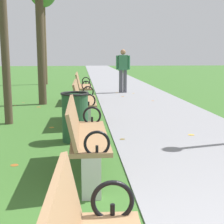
# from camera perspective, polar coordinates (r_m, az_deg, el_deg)

# --- Properties ---
(paved_walkway) EXTENTS (2.71, 44.00, 0.02)m
(paved_walkway) POSITION_cam_1_polar(r_m,az_deg,el_deg) (19.17, 0.34, 5.67)
(paved_walkway) COLOR gray
(paved_walkway) RESTS_ON ground
(park_bench_2) EXTENTS (0.47, 1.60, 0.90)m
(park_bench_2) POSITION_cam_1_polar(r_m,az_deg,el_deg) (4.07, -4.71, -4.09)
(park_bench_2) COLOR #93704C
(park_bench_2) RESTS_ON ground
(park_bench_3) EXTENTS (0.50, 1.61, 0.90)m
(park_bench_3) POSITION_cam_1_polar(r_m,az_deg,el_deg) (7.10, -5.02, 1.98)
(park_bench_3) COLOR #93704C
(park_bench_3) RESTS_ON ground
(park_bench_4) EXTENTS (0.49, 1.60, 0.90)m
(park_bench_4) POSITION_cam_1_polar(r_m,az_deg,el_deg) (10.16, -5.14, 4.41)
(park_bench_4) COLOR #93704C
(park_bench_4) RESTS_ON ground
(pedestrian_walking) EXTENTS (0.53, 0.25, 1.62)m
(pedestrian_walking) POSITION_cam_1_polar(r_m,az_deg,el_deg) (12.51, 1.92, 7.54)
(pedestrian_walking) COLOR #4C4C56
(pedestrian_walking) RESTS_ON paved_walkway
(trash_bin) EXTENTS (0.48, 0.48, 0.84)m
(trash_bin) POSITION_cam_1_polar(r_m,az_deg,el_deg) (5.61, -6.40, -0.84)
(trash_bin) COLOR #234C2D
(trash_bin) RESTS_ON ground
(scattered_leaves) EXTENTS (4.75, 13.19, 0.02)m
(scattered_leaves) POSITION_cam_1_polar(r_m,az_deg,el_deg) (6.96, -2.40, -2.12)
(scattered_leaves) COLOR brown
(scattered_leaves) RESTS_ON ground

